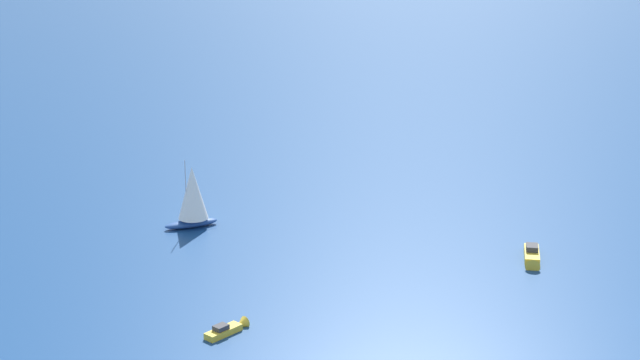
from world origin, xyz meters
TOP-DOWN VIEW (x-y plane):
  - sailboat_far_port at (44.67, 43.15)m, footprint 9.10×9.08m
  - motorboat_ahead at (6.22, 17.08)m, footprint 7.50×4.34m
  - motorboat_mid_cluster at (50.28, -18.41)m, footprint 9.92×4.46m

SIDE VIEW (x-z plane):
  - motorboat_ahead at x=6.22m, z-range -0.49..1.63m
  - motorboat_mid_cluster at x=50.28m, z-range -0.64..2.15m
  - sailboat_far_port at x=44.67m, z-range -0.56..12.39m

